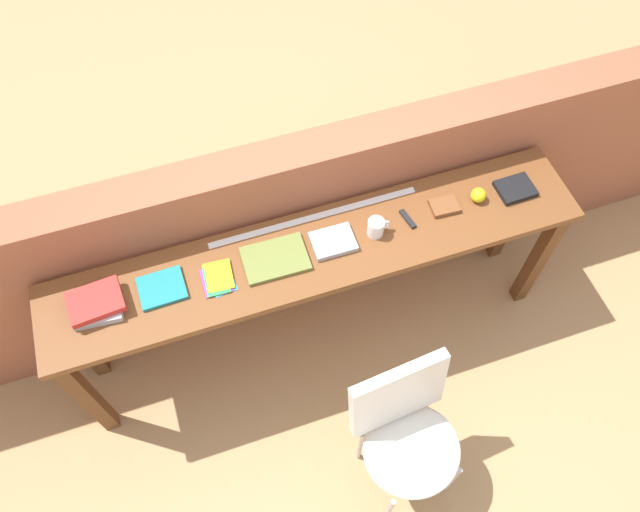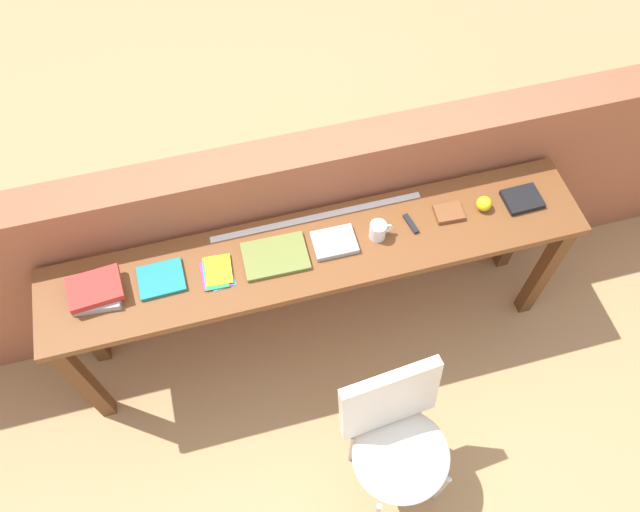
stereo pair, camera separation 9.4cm
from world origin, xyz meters
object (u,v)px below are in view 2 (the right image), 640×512
object	(u,v)px
book_open_centre	(275,256)
sports_ball_small	(484,204)
multitool_folded	(411,224)
chair_white_moulded	(397,436)
book_stack_leftmost	(96,291)
mug	(378,230)
pamphlet_pile_colourful	(217,273)
magazine_cycling	(161,279)
leather_journal_brown	(449,213)
book_repair_rightmost	(522,199)

from	to	relation	value
book_open_centre	sports_ball_small	bearing A→B (deg)	2.08
multitool_folded	chair_white_moulded	bearing A→B (deg)	-110.21
book_stack_leftmost	mug	world-z (taller)	mug
pamphlet_pile_colourful	multitool_folded	size ratio (longest dim) A/B	1.61
book_open_centre	multitool_folded	world-z (taller)	book_open_centre
magazine_cycling	sports_ball_small	world-z (taller)	sports_ball_small
multitool_folded	mug	bearing A→B (deg)	-173.14
chair_white_moulded	leather_journal_brown	xyz separation A→B (m)	(0.49, 0.84, 0.37)
book_open_centre	sports_ball_small	world-z (taller)	sports_ball_small
magazine_cycling	mug	distance (m)	0.98
pamphlet_pile_colourful	leather_journal_brown	bearing A→B (deg)	1.98
chair_white_moulded	book_open_centre	size ratio (longest dim) A/B	3.11
magazine_cycling	leather_journal_brown	xyz separation A→B (m)	(1.34, 0.01, 0.00)
leather_journal_brown	book_repair_rightmost	bearing A→B (deg)	0.89
chair_white_moulded	book_repair_rightmost	bearing A→B (deg)	43.81
chair_white_moulded	pamphlet_pile_colourful	bearing A→B (deg)	127.05
pamphlet_pile_colourful	mug	xyz separation A→B (m)	(0.74, 0.01, 0.04)
book_stack_leftmost	mug	xyz separation A→B (m)	(1.26, -0.02, 0.01)
magazine_cycling	book_repair_rightmost	size ratio (longest dim) A/B	1.15
book_stack_leftmost	book_open_centre	distance (m)	0.78
pamphlet_pile_colourful	book_open_centre	world-z (taller)	book_open_centre
chair_white_moulded	sports_ball_small	world-z (taller)	sports_ball_small
chair_white_moulded	sports_ball_small	xyz separation A→B (m)	(0.66, 0.83, 0.39)
chair_white_moulded	book_repair_rightmost	xyz separation A→B (m)	(0.86, 0.82, 0.37)
book_open_centre	book_repair_rightmost	world-z (taller)	book_repair_rightmost
mug	book_open_centre	bearing A→B (deg)	179.09
multitool_folded	leather_journal_brown	distance (m)	0.19
magazine_cycling	leather_journal_brown	size ratio (longest dim) A/B	1.52
book_open_centre	mug	xyz separation A→B (m)	(0.48, -0.01, 0.03)
book_stack_leftmost	magazine_cycling	world-z (taller)	book_stack_leftmost
mug	leather_journal_brown	bearing A→B (deg)	4.79
book_stack_leftmost	book_repair_rightmost	size ratio (longest dim) A/B	1.38
chair_white_moulded	leather_journal_brown	world-z (taller)	leather_journal_brown
book_stack_leftmost	magazine_cycling	xyz separation A→B (m)	(0.27, 0.00, -0.03)
chair_white_moulded	book_stack_leftmost	bearing A→B (deg)	143.57
book_stack_leftmost	leather_journal_brown	size ratio (longest dim) A/B	1.83
book_stack_leftmost	book_open_centre	world-z (taller)	book_stack_leftmost
sports_ball_small	leather_journal_brown	bearing A→B (deg)	177.39
mug	multitool_folded	size ratio (longest dim) A/B	1.00
mug	book_repair_rightmost	distance (m)	0.72
chair_white_moulded	magazine_cycling	world-z (taller)	magazine_cycling
multitool_folded	leather_journal_brown	world-z (taller)	leather_journal_brown
chair_white_moulded	book_open_centre	xyz separation A→B (m)	(-0.34, 0.82, 0.36)
magazine_cycling	chair_white_moulded	bearing A→B (deg)	-45.77
multitool_folded	sports_ball_small	distance (m)	0.36
book_stack_leftmost	leather_journal_brown	world-z (taller)	book_stack_leftmost
book_stack_leftmost	leather_journal_brown	bearing A→B (deg)	0.42
multitool_folded	book_repair_rightmost	bearing A→B (deg)	-0.60
book_open_centre	leather_journal_brown	size ratio (longest dim) A/B	2.21
mug	sports_ball_small	bearing A→B (deg)	2.43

